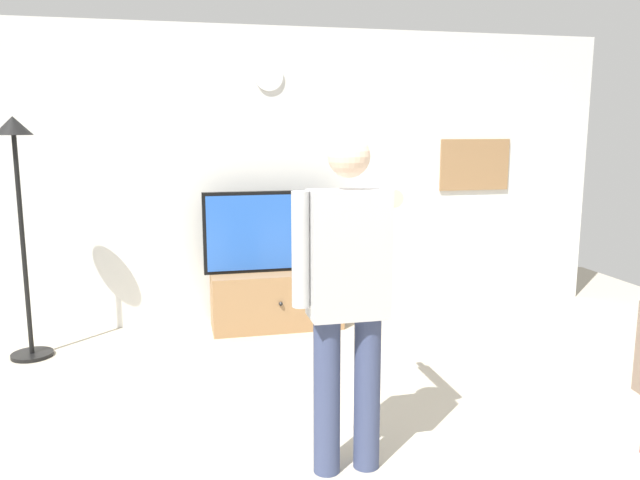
{
  "coord_description": "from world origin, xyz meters",
  "views": [
    {
      "loc": [
        -0.98,
        -2.87,
        1.79
      ],
      "look_at": [
        -0.03,
        1.2,
        1.05
      ],
      "focal_mm": 35.23,
      "sensor_mm": 36.0,
      "label": 1
    }
  ],
  "objects": [
    {
      "name": "television",
      "position": [
        -0.11,
        2.65,
        0.88
      ],
      "size": [
        1.28,
        0.07,
        0.73
      ],
      "color": "black",
      "rests_on": "tv_stand"
    },
    {
      "name": "tv_stand",
      "position": [
        -0.11,
        2.6,
        0.26
      ],
      "size": [
        1.17,
        0.47,
        0.52
      ],
      "color": "#997047",
      "rests_on": "ground_plane"
    },
    {
      "name": "wall_clock",
      "position": [
        -0.11,
        2.89,
        2.26
      ],
      "size": [
        0.26,
        0.03,
        0.26
      ],
      "primitive_type": "cylinder",
      "rotation": [
        1.57,
        0.0,
        0.0
      ],
      "color": "white"
    },
    {
      "name": "back_wall",
      "position": [
        0.0,
        2.95,
        1.35
      ],
      "size": [
        6.4,
        0.1,
        2.7
      ],
      "primitive_type": "cube",
      "color": "silver",
      "rests_on": "ground_plane"
    },
    {
      "name": "person_standing_nearer_lamp",
      "position": [
        -0.14,
        0.12,
        1.0
      ],
      "size": [
        0.58,
        0.78,
        1.76
      ],
      "color": "#384266",
      "rests_on": "ground_plane"
    },
    {
      "name": "framed_picture",
      "position": [
        1.94,
        2.9,
        1.44
      ],
      "size": [
        0.73,
        0.04,
        0.5
      ],
      "primitive_type": "cube",
      "color": "#997047"
    },
    {
      "name": "floor_lamp",
      "position": [
        -2.14,
        2.3,
        1.35
      ],
      "size": [
        0.32,
        0.32,
        1.89
      ],
      "color": "black",
      "rests_on": "ground_plane"
    },
    {
      "name": "ground_plane",
      "position": [
        0.0,
        0.0,
        0.0
      ],
      "size": [
        8.4,
        8.4,
        0.0
      ],
      "primitive_type": "plane",
      "color": "#B2A893"
    }
  ]
}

